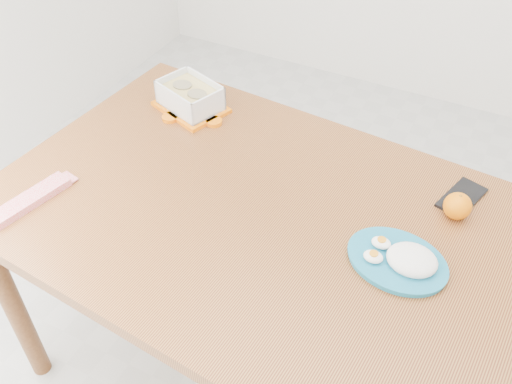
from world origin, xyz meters
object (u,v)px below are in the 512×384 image
at_px(orange_fruit, 457,206).
at_px(smartphone, 462,198).
at_px(dining_table, 256,232).
at_px(rice_plate, 402,259).
at_px(food_container, 190,97).

xyz_separation_m(orange_fruit, smartphone, (0.00, 0.07, -0.03)).
distance_m(dining_table, orange_fruit, 0.51).
bearing_deg(rice_plate, orange_fruit, 79.69).
bearing_deg(rice_plate, dining_table, -173.16).
bearing_deg(rice_plate, food_container, 165.76).
bearing_deg(orange_fruit, dining_table, -155.63).
height_order(food_container, smartphone, food_container).
bearing_deg(smartphone, rice_plate, -88.34).
xyz_separation_m(rice_plate, smartphone, (0.08, 0.29, -0.02)).
relative_size(orange_fruit, smartphone, 0.47).
bearing_deg(dining_table, rice_plate, 3.12).
xyz_separation_m(orange_fruit, rice_plate, (-0.07, -0.22, -0.01)).
distance_m(orange_fruit, rice_plate, 0.23).
bearing_deg(orange_fruit, smartphone, 88.35).
bearing_deg(smartphone, food_container, -165.81).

